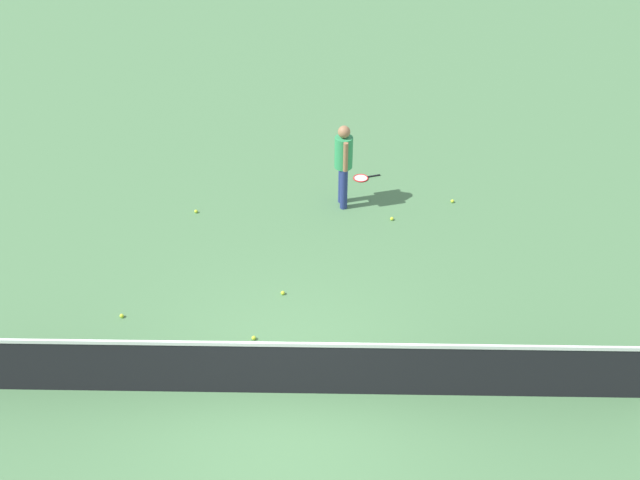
% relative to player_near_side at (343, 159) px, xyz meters
% --- Properties ---
extents(ground_plane, '(40.00, 40.00, 0.00)m').
position_rel_player_near_side_xyz_m(ground_plane, '(0.79, 4.82, -1.01)').
color(ground_plane, '#4C7A4C').
extents(court_net, '(10.09, 0.09, 1.07)m').
position_rel_player_near_side_xyz_m(court_net, '(0.79, 4.82, -0.51)').
color(court_net, '#4C4C51').
rests_on(court_net, ground_plane).
extents(player_near_side, '(0.39, 0.53, 1.70)m').
position_rel_player_near_side_xyz_m(player_near_side, '(0.00, 0.00, 0.00)').
color(player_near_side, navy).
rests_on(player_near_side, ground_plane).
extents(tennis_racket_near_player, '(0.61, 0.40, 0.03)m').
position_rel_player_near_side_xyz_m(tennis_racket_near_player, '(-0.41, -0.99, -1.00)').
color(tennis_racket_near_player, red).
rests_on(tennis_racket_near_player, ground_plane).
extents(tennis_ball_near_player, '(0.07, 0.07, 0.07)m').
position_rel_player_near_side_xyz_m(tennis_ball_near_player, '(2.82, 0.34, -0.98)').
color(tennis_ball_near_player, '#C6E033').
rests_on(tennis_ball_near_player, ground_plane).
extents(tennis_ball_by_net, '(0.07, 0.07, 0.07)m').
position_rel_player_near_side_xyz_m(tennis_ball_by_net, '(-0.93, 0.52, -0.98)').
color(tennis_ball_by_net, '#C6E033').
rests_on(tennis_ball_by_net, ground_plane).
extents(tennis_ball_midcourt, '(0.07, 0.07, 0.07)m').
position_rel_player_near_side_xyz_m(tennis_ball_midcourt, '(1.00, 2.71, -0.98)').
color(tennis_ball_midcourt, '#C6E033').
rests_on(tennis_ball_midcourt, ground_plane).
extents(tennis_ball_baseline, '(0.07, 0.07, 0.07)m').
position_rel_player_near_side_xyz_m(tennis_ball_baseline, '(1.38, 3.77, -0.98)').
color(tennis_ball_baseline, '#C6E033').
rests_on(tennis_ball_baseline, ground_plane).
extents(tennis_ball_stray_left, '(0.07, 0.07, 0.07)m').
position_rel_player_near_side_xyz_m(tennis_ball_stray_left, '(-2.16, -0.11, -0.98)').
color(tennis_ball_stray_left, '#C6E033').
rests_on(tennis_ball_stray_left, ground_plane).
extents(tennis_ball_stray_right, '(0.07, 0.07, 0.07)m').
position_rel_player_near_side_xyz_m(tennis_ball_stray_right, '(3.52, 3.31, -0.98)').
color(tennis_ball_stray_right, '#C6E033').
rests_on(tennis_ball_stray_right, ground_plane).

